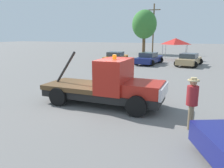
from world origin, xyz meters
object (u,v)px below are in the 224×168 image
Objects in this scene: parked_car_orange at (116,58)px; parked_car_navy at (149,58)px; person_near_truck at (192,99)px; canopy_tent_red at (176,41)px; parked_car_tan at (189,60)px; utility_pole at (153,28)px; tree_left at (144,24)px; tow_truck at (109,86)px.

parked_car_orange and parked_car_navy have the same top height.
person_near_truck is 22.42m from canopy_tent_red.
parked_car_tan is 5.66m from canopy_tent_red.
parked_car_orange is 0.52× the size of utility_pole.
tree_left is at bearing -124.92° from utility_pole.
parked_car_orange is at bearing 110.02° from tow_truck.
parked_car_tan is at bearing -57.70° from tree_left.
canopy_tent_red reaches higher than parked_car_navy.
person_near_truck reaches higher than parked_car_tan.
person_near_truck is 0.43× the size of parked_car_orange.
tree_left is at bearing 128.05° from canopy_tent_red.
person_near_truck is at bearing -82.92° from canopy_tent_red.
tree_left is at bearing 100.93° from tow_truck.
tow_truck is 2.00× the size of canopy_tent_red.
canopy_tent_red is at bearing 103.25° from person_near_truck.
tow_truck is 15.55m from parked_car_navy.
parked_car_navy is at bearing -74.18° from tree_left.
tree_left is (-6.03, 7.70, 2.54)m from canopy_tent_red.
parked_car_navy is 4.34m from parked_car_tan.
person_near_truck is at bearing -155.84° from parked_car_navy.
tree_left reaches higher than parked_car_navy.
parked_car_orange is 0.59× the size of tree_left.
parked_car_tan is 16.42m from utility_pole.
canopy_tent_red reaches higher than tow_truck.
canopy_tent_red is at bearing -49.85° from parked_car_orange.
parked_car_navy is 14.23m from tree_left.
tree_left is at bearing 42.17° from parked_car_tan.
person_near_truck is at bearing -76.55° from utility_pole.
parked_car_navy is 15.49m from utility_pole.
parked_car_tan is at bearing -68.22° from canopy_tent_red.
tow_truck is at bearing 179.34° from parked_car_tan.
parked_car_tan is 15.63m from tree_left.
utility_pole is at bearing 35.10° from parked_car_tan.
person_near_truck reaches higher than parked_car_orange.
tree_left is (-5.08, 28.53, 4.04)m from tow_truck.
parked_car_orange is 3.87m from parked_car_navy.
parked_car_orange is at bearing 105.57° from parked_car_tan.
parked_car_tan is 0.65× the size of tree_left.
parked_car_tan is (-0.77, 17.22, -0.45)m from person_near_truck.
utility_pole is (-4.81, 9.45, 2.07)m from canopy_tent_red.
parked_car_orange is at bearing -90.63° from tree_left.
utility_pole is (-7.57, 31.66, 3.42)m from person_near_truck.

